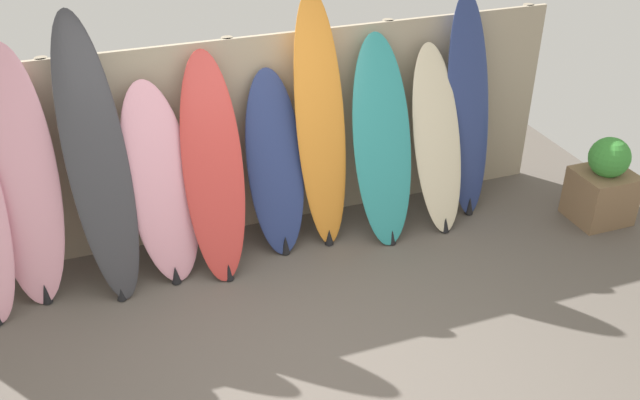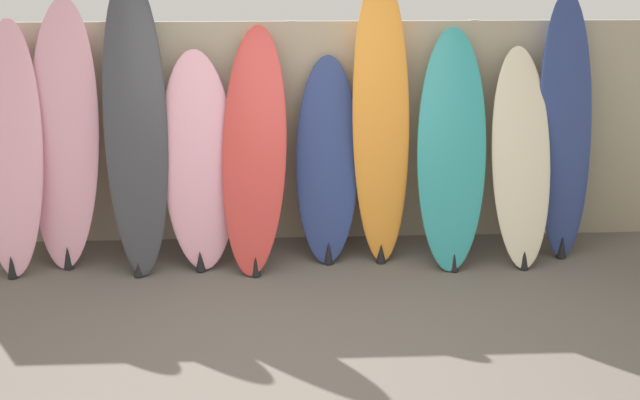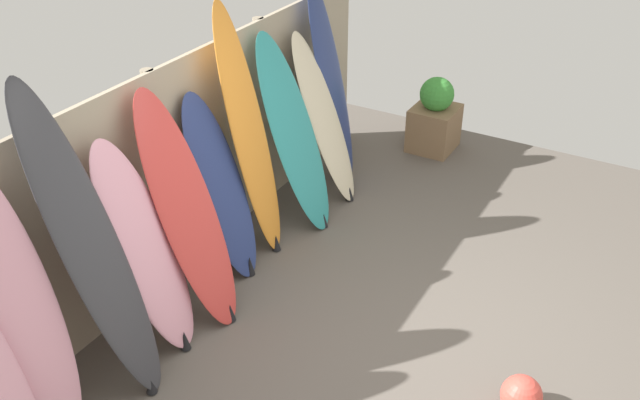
% 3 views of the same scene
% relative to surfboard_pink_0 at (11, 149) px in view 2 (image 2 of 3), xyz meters
% --- Properties ---
extents(ground, '(7.68, 7.68, 0.00)m').
position_rel_surfboard_pink_0_xyz_m(ground, '(2.11, -1.56, -0.92)').
color(ground, '#5B544C').
extents(fence_back, '(6.08, 0.11, 1.80)m').
position_rel_surfboard_pink_0_xyz_m(fence_back, '(2.11, 0.44, -0.02)').
color(fence_back, tan).
rests_on(fence_back, ground).
extents(surfboard_pink_0, '(0.51, 0.75, 1.86)m').
position_rel_surfboard_pink_0_xyz_m(surfboard_pink_0, '(0.00, 0.00, 0.00)').
color(surfboard_pink_0, pink).
rests_on(surfboard_pink_0, ground).
extents(surfboard_pink_1, '(0.60, 0.64, 2.00)m').
position_rel_surfboard_pink_0_xyz_m(surfboard_pink_1, '(0.37, 0.09, 0.07)').
color(surfboard_pink_1, pink).
rests_on(surfboard_pink_1, ground).
extents(surfboard_charcoal_2, '(0.55, 0.81, 2.20)m').
position_rel_surfboard_pink_0_xyz_m(surfboard_charcoal_2, '(0.93, 0.00, 0.18)').
color(surfboard_charcoal_2, '#38383D').
rests_on(surfboard_charcoal_2, ground).
extents(surfboard_pink_3, '(0.63, 0.67, 1.62)m').
position_rel_surfboard_pink_0_xyz_m(surfboard_pink_3, '(1.39, 0.01, -0.11)').
color(surfboard_pink_3, pink).
rests_on(surfboard_pink_3, ground).
extents(surfboard_red_4, '(0.57, 0.80, 1.80)m').
position_rel_surfboard_pink_0_xyz_m(surfboard_red_4, '(1.81, -0.04, -0.03)').
color(surfboard_red_4, '#D13D38').
rests_on(surfboard_red_4, ground).
extents(surfboard_navy_5, '(0.52, 0.60, 1.56)m').
position_rel_surfboard_pink_0_xyz_m(surfboard_navy_5, '(2.37, 0.09, -0.15)').
color(surfboard_navy_5, navy).
rests_on(surfboard_navy_5, ground).
extents(surfboard_orange_6, '(0.47, 0.56, 2.19)m').
position_rel_surfboard_pink_0_xyz_m(surfboard_orange_6, '(2.78, 0.08, 0.17)').
color(surfboard_orange_6, orange).
rests_on(surfboard_orange_6, ground).
extents(surfboard_teal_7, '(0.60, 0.78, 1.77)m').
position_rel_surfboard_pink_0_xyz_m(surfboard_teal_7, '(3.31, -0.02, -0.04)').
color(surfboard_teal_7, teal).
rests_on(surfboard_teal_7, ground).
extents(surfboard_cream_8, '(0.46, 0.69, 1.63)m').
position_rel_surfboard_pink_0_xyz_m(surfboard_cream_8, '(3.86, -0.02, -0.12)').
color(surfboard_cream_8, beige).
rests_on(surfboard_cream_8, ground).
extents(surfboard_navy_9, '(0.44, 0.53, 2.04)m').
position_rel_surfboard_pink_0_xyz_m(surfboard_navy_9, '(4.22, 0.10, 0.09)').
color(surfboard_navy_9, navy).
rests_on(surfboard_navy_9, ground).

